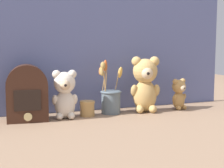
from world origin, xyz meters
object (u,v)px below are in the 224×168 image
object	(u,v)px
decorative_tin_tall	(87,108)
teddy_bear_large	(145,83)
teddy_bear_medium	(65,93)
teddy_bear_small	(179,93)
flower_vase	(110,98)
vintage_radio	(27,93)

from	to	relation	value
decorative_tin_tall	teddy_bear_large	bearing A→B (deg)	-1.28
teddy_bear_medium	decorative_tin_tall	xyz separation A→B (m)	(0.12, 0.01, -0.09)
teddy_bear_small	decorative_tin_tall	bearing A→B (deg)	178.59
teddy_bear_medium	flower_vase	world-z (taller)	flower_vase
teddy_bear_medium	flower_vase	xyz separation A→B (m)	(0.25, 0.03, -0.04)
teddy_bear_medium	teddy_bear_small	world-z (taller)	teddy_bear_medium
teddy_bear_medium	vintage_radio	distance (m)	0.18
teddy_bear_large	teddy_bear_medium	distance (m)	0.45
teddy_bear_medium	teddy_bear_small	xyz separation A→B (m)	(0.66, -0.00, -0.03)
teddy_bear_small	vintage_radio	xyz separation A→B (m)	(-0.84, 0.01, 0.04)
teddy_bear_medium	flower_vase	size ratio (longest dim) A/B	0.85
teddy_bear_large	vintage_radio	xyz separation A→B (m)	(-0.63, 0.01, -0.02)
flower_vase	teddy_bear_large	bearing A→B (deg)	-7.29
teddy_bear_small	decorative_tin_tall	xyz separation A→B (m)	(-0.54, 0.01, -0.05)
teddy_bear_medium	decorative_tin_tall	bearing A→B (deg)	5.82
teddy_bear_medium	vintage_radio	world-z (taller)	vintage_radio
teddy_bear_small	flower_vase	world-z (taller)	flower_vase
teddy_bear_medium	teddy_bear_small	bearing A→B (deg)	-0.09
flower_vase	vintage_radio	bearing A→B (deg)	-177.57
teddy_bear_large	teddy_bear_medium	world-z (taller)	teddy_bear_large
teddy_bear_small	vintage_radio	distance (m)	0.84
teddy_bear_large	flower_vase	distance (m)	0.21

